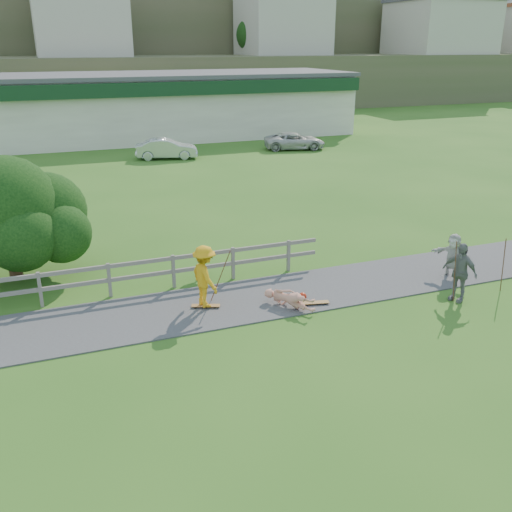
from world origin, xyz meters
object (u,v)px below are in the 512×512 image
object	(u,v)px
spectator_b	(460,272)
spectator_d	(453,256)
car_silver	(167,149)
bbq	(203,264)
skater_rider	(205,280)
skater_fallen	(289,299)
tree	(10,235)
car_white	(295,141)

from	to	relation	value
spectator_b	spectator_d	size ratio (longest dim) A/B	1.19
car_silver	bbq	xyz separation A→B (m)	(-3.44, -20.98, -0.25)
skater_rider	car_silver	size ratio (longest dim) A/B	0.45
skater_fallen	car_silver	xyz separation A→B (m)	(1.77, 24.27, 0.38)
spectator_d	tree	bearing A→B (deg)	-131.00
spectator_d	bbq	world-z (taller)	spectator_d
spectator_d	tree	world-z (taller)	tree
tree	car_silver	bearing A→B (deg)	63.80
skater_fallen	skater_rider	bearing A→B (deg)	126.58
car_white	tree	size ratio (longest dim) A/B	0.82
spectator_d	spectator_b	bearing A→B (deg)	-53.18
car_silver	car_white	world-z (taller)	car_silver
car_white	tree	xyz separation A→B (m)	(-18.95, -19.22, 0.91)
spectator_d	car_silver	distance (m)	24.44
car_silver	tree	distance (m)	21.12
tree	spectator_d	bearing A→B (deg)	-20.84
skater_fallen	spectator_b	world-z (taller)	spectator_b
skater_rider	spectator_d	bearing A→B (deg)	-106.50
skater_rider	car_silver	world-z (taller)	skater_rider
tree	bbq	world-z (taller)	tree
car_white	bbq	distance (m)	24.96
car_silver	skater_rider	bearing A→B (deg)	-176.97
spectator_d	bbq	size ratio (longest dim) A/B	1.82
bbq	skater_fallen	bearing A→B (deg)	-79.19
car_silver	skater_fallen	bearing A→B (deg)	-171.26
spectator_d	car_white	bearing A→B (deg)	147.25
spectator_d	skater_rider	bearing A→B (deg)	-114.82
skater_fallen	car_silver	size ratio (longest dim) A/B	0.40
car_silver	car_white	bearing A→B (deg)	-75.42
spectator_d	bbq	bearing A→B (deg)	-132.26
car_white	tree	bearing A→B (deg)	149.28
spectator_b	car_silver	size ratio (longest dim) A/B	0.45
car_white	tree	world-z (taller)	tree
skater_rider	spectator_b	distance (m)	7.62
skater_rider	spectator_d	distance (m)	8.30
car_silver	car_white	size ratio (longest dim) A/B	0.93
car_white	skater_fallen	bearing A→B (deg)	168.96
tree	car_white	bearing A→B (deg)	45.41
spectator_d	tree	xyz separation A→B (m)	(-13.51, 5.14, 0.75)
skater_rider	skater_fallen	world-z (taller)	skater_rider
spectator_b	tree	size ratio (longest dim) A/B	0.34
spectator_d	car_silver	world-z (taller)	spectator_d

